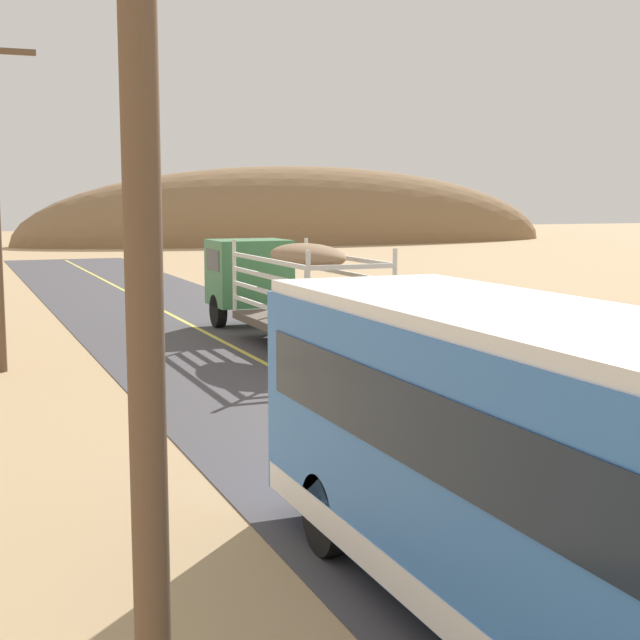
% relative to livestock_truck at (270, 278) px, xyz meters
% --- Properties ---
extents(livestock_truck, '(2.53, 9.70, 3.02)m').
position_rel_livestock_truck_xyz_m(livestock_truck, '(0.00, 0.00, 0.00)').
color(livestock_truck, '#3F7F4C').
rests_on(livestock_truck, road_surface).
extents(bus, '(2.54, 10.00, 3.21)m').
position_rel_livestock_truck_xyz_m(bus, '(-4.17, -20.74, -0.04)').
color(bus, '#3872C6').
rests_on(bus, road_surface).
extents(power_pole_near, '(2.20, 0.24, 7.69)m').
position_rel_livestock_truck_xyz_m(power_pole_near, '(-8.24, -21.68, 2.34)').
color(power_pole_near, brown).
rests_on(power_pole_near, ground).
extents(distant_hill, '(54.57, 16.61, 14.80)m').
position_rel_livestock_truck_xyz_m(distant_hill, '(22.83, 57.63, -1.79)').
color(distant_hill, olive).
rests_on(distant_hill, ground).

